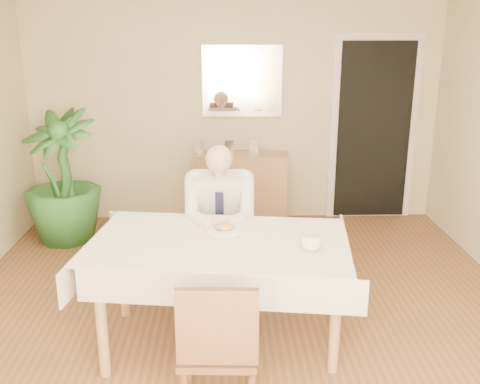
{
  "coord_description": "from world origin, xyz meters",
  "views": [
    {
      "loc": [
        -0.11,
        -3.38,
        2.09
      ],
      "look_at": [
        0.0,
        0.35,
        0.95
      ],
      "focal_mm": 40.0,
      "sensor_mm": 36.0,
      "label": 1
    }
  ],
  "objects_px": {
    "chair_far": "(220,230)",
    "potted_palm": "(62,177)",
    "seated_man": "(220,219)",
    "sideboard": "(242,188)",
    "dining_table": "(219,252)",
    "chair_near": "(218,346)",
    "coffee_mug": "(312,242)"
  },
  "relations": [
    {
      "from": "chair_far",
      "to": "potted_palm",
      "type": "xyz_separation_m",
      "value": [
        -1.59,
        1.05,
        0.18
      ]
    },
    {
      "from": "seated_man",
      "to": "sideboard",
      "type": "bearing_deg",
      "value": 82.51
    },
    {
      "from": "dining_table",
      "to": "chair_near",
      "type": "height_order",
      "value": "chair_near"
    },
    {
      "from": "potted_palm",
      "to": "sideboard",
      "type": "bearing_deg",
      "value": 14.95
    },
    {
      "from": "dining_table",
      "to": "sideboard",
      "type": "relative_size",
      "value": 1.88
    },
    {
      "from": "seated_man",
      "to": "sideboard",
      "type": "height_order",
      "value": "seated_man"
    },
    {
      "from": "chair_near",
      "to": "seated_man",
      "type": "distance_m",
      "value": 1.44
    },
    {
      "from": "coffee_mug",
      "to": "chair_far",
      "type": "bearing_deg",
      "value": 118.97
    },
    {
      "from": "dining_table",
      "to": "chair_near",
      "type": "bearing_deg",
      "value": -82.45
    },
    {
      "from": "chair_far",
      "to": "seated_man",
      "type": "bearing_deg",
      "value": -94.11
    },
    {
      "from": "coffee_mug",
      "to": "potted_palm",
      "type": "xyz_separation_m",
      "value": [
        -2.18,
        2.1,
        -0.14
      ]
    },
    {
      "from": "coffee_mug",
      "to": "sideboard",
      "type": "bearing_deg",
      "value": 97.61
    },
    {
      "from": "seated_man",
      "to": "sideboard",
      "type": "relative_size",
      "value": 1.26
    },
    {
      "from": "dining_table",
      "to": "chair_near",
      "type": "relative_size",
      "value": 2.1
    },
    {
      "from": "potted_palm",
      "to": "seated_man",
      "type": "bearing_deg",
      "value": -39.93
    },
    {
      "from": "sideboard",
      "to": "potted_palm",
      "type": "height_order",
      "value": "potted_palm"
    },
    {
      "from": "chair_far",
      "to": "chair_near",
      "type": "xyz_separation_m",
      "value": [
        -0.0,
        -1.71,
        0.01
      ]
    },
    {
      "from": "chair_far",
      "to": "sideboard",
      "type": "xyz_separation_m",
      "value": [
        0.24,
        1.53,
        -0.09
      ]
    },
    {
      "from": "dining_table",
      "to": "potted_palm",
      "type": "xyz_separation_m",
      "value": [
        -1.59,
        1.92,
        0.0
      ]
    },
    {
      "from": "dining_table",
      "to": "potted_palm",
      "type": "distance_m",
      "value": 2.5
    },
    {
      "from": "dining_table",
      "to": "coffee_mug",
      "type": "relative_size",
      "value": 13.83
    },
    {
      "from": "dining_table",
      "to": "seated_man",
      "type": "relative_size",
      "value": 1.48
    },
    {
      "from": "chair_near",
      "to": "seated_man",
      "type": "xyz_separation_m",
      "value": [
        0.0,
        1.42,
        0.2
      ]
    },
    {
      "from": "chair_far",
      "to": "seated_man",
      "type": "distance_m",
      "value": 0.35
    },
    {
      "from": "chair_far",
      "to": "sideboard",
      "type": "relative_size",
      "value": 0.88
    },
    {
      "from": "dining_table",
      "to": "chair_near",
      "type": "xyz_separation_m",
      "value": [
        -0.0,
        -0.83,
        -0.18
      ]
    },
    {
      "from": "chair_far",
      "to": "coffee_mug",
      "type": "relative_size",
      "value": 6.51
    },
    {
      "from": "chair_far",
      "to": "potted_palm",
      "type": "relative_size",
      "value": 0.65
    },
    {
      "from": "dining_table",
      "to": "potted_palm",
      "type": "height_order",
      "value": "potted_palm"
    },
    {
      "from": "seated_man",
      "to": "chair_far",
      "type": "bearing_deg",
      "value": 90.0
    },
    {
      "from": "chair_far",
      "to": "sideboard",
      "type": "distance_m",
      "value": 1.56
    },
    {
      "from": "chair_far",
      "to": "potted_palm",
      "type": "distance_m",
      "value": 1.91
    }
  ]
}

